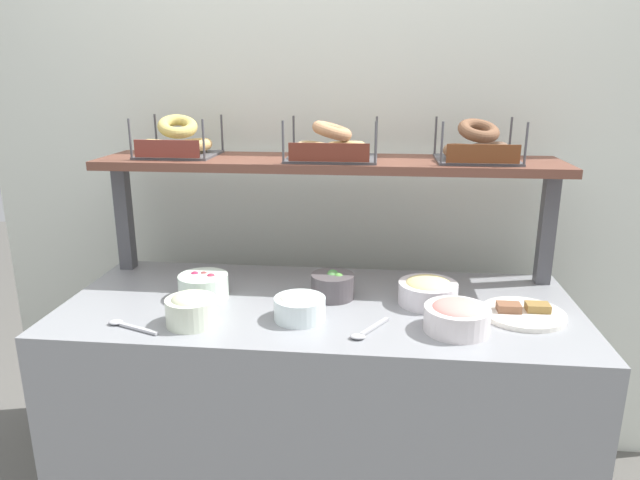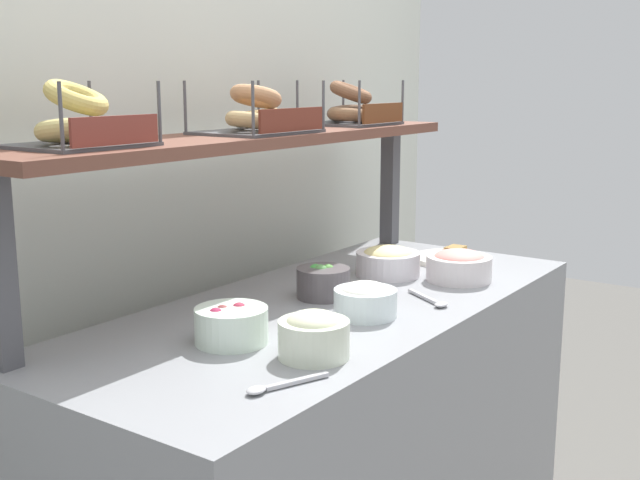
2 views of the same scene
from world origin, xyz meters
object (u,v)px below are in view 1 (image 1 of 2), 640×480
Objects in this scene: bowl_veggie_mix at (333,285)px; bagel_basket_cinnamon_raisin at (477,147)px; bowl_potato_salad at (191,308)px; bowl_lox_spread at (457,316)px; bowl_beet_salad at (204,286)px; serving_spoon_by_edge at (365,332)px; bowl_cream_cheese at (300,306)px; bagel_basket_plain at (178,142)px; serving_plate_white at (523,313)px; bowl_egg_salad at (428,291)px; serving_spoon_near_plate at (126,325)px; bagel_basket_sesame at (331,146)px.

bagel_basket_cinnamon_raisin reaches higher than bowl_veggie_mix.
bowl_lox_spread is at bearing 2.71° from bowl_potato_salad.
bowl_beet_salad is 0.59m from serving_spoon_by_edge.
bowl_lox_spread is at bearing -30.05° from bowl_veggie_mix.
serving_spoon_by_edge is at bearing -22.53° from bowl_cream_cheese.
bagel_basket_plain is at bearing 119.19° from bowl_beet_salad.
serving_plate_white is at bearing -8.69° from bowl_veggie_mix.
bagel_basket_plain is at bearing 164.03° from bowl_egg_salad.
bowl_veggie_mix reaches higher than bowl_beet_salad.
serving_spoon_by_edge is at bearing -127.70° from bowl_egg_salad.
bowl_cream_cheese is at bearing 12.55° from serving_spoon_near_plate.
bagel_basket_cinnamon_raisin is (1.05, 0.51, 0.47)m from serving_spoon_near_plate.
bowl_cream_cheese is at bearing -40.23° from bagel_basket_plain.
bagel_basket_sesame is (-0.40, 0.42, 0.43)m from bowl_lox_spread.
bowl_veggie_mix is 0.46× the size of bagel_basket_sesame.
bowl_potato_salad is 0.87× the size of serving_spoon_near_plate.
bowl_cream_cheese is at bearing -22.34° from bowl_beet_salad.
bowl_lox_spread is 1.25× the size of bowl_potato_salad.
bowl_potato_salad is at bearing 12.95° from serving_spoon_near_plate.
bagel_basket_plain reaches higher than serving_spoon_near_plate.
bowl_egg_salad is at bearing 22.91° from bowl_cream_cheese.
serving_plate_white is (0.99, 0.16, -0.04)m from bowl_potato_salad.
bowl_cream_cheese is (0.31, 0.07, -0.01)m from bowl_potato_salad.
bowl_lox_spread is 1.16× the size of bowl_beet_salad.
bagel_basket_plain is at bearing 179.03° from bagel_basket_cinnamon_raisin.
bowl_beet_salad is at bearing 177.49° from serving_plate_white.
bowl_potato_salad reaches higher than bowl_cream_cheese.
bagel_basket_sesame is at bearing 97.05° from bowl_veggie_mix.
serving_plate_white reaches higher than serving_spoon_near_plate.
bowl_cream_cheese is 0.22m from serving_spoon_by_edge.
bowl_egg_salad is (-0.07, 0.20, -0.00)m from bowl_lox_spread.
bowl_egg_salad is (0.31, -0.02, 0.00)m from bowl_veggie_mix.
bowl_cream_cheese reaches higher than serving_plate_white.
bowl_egg_salad is at bearing 108.78° from bowl_lox_spread.
bowl_beet_salad is at bearing 157.66° from bowl_cream_cheese.
bowl_egg_salad is at bearing 166.01° from serving_plate_white.
bowl_cream_cheese is 0.57× the size of bagel_basket_plain.
serving_spoon_near_plate is at bearing -162.74° from bowl_egg_salad.
bowl_cream_cheese is 0.62× the size of serving_plate_white.
bowl_veggie_mix is 0.48m from bagel_basket_sesame.
bowl_potato_salad is 0.97× the size of bowl_cream_cheese.
bowl_veggie_mix is 0.31m from bowl_egg_salad.
serving_spoon_near_plate and serving_spoon_by_edge have the same top height.
bowl_egg_salad reaches higher than serving_spoon_by_edge.
bowl_potato_salad is 0.79× the size of bowl_egg_salad.
bowl_cream_cheese is at bearing -157.09° from bowl_egg_salad.
bowl_beet_salad is 0.60× the size of bagel_basket_plain.
bagel_basket_cinnamon_raisin reaches higher than bowl_cream_cheese.
bowl_veggie_mix is 0.95× the size of bowl_potato_salad.
bagel_basket_sesame is at bearing 31.57° from bowl_beet_salad.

